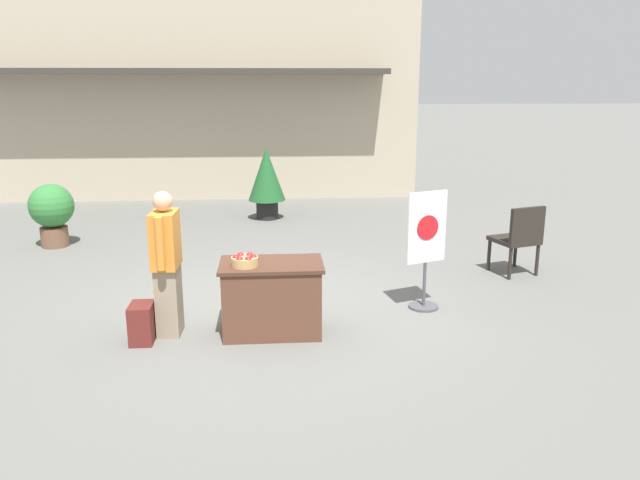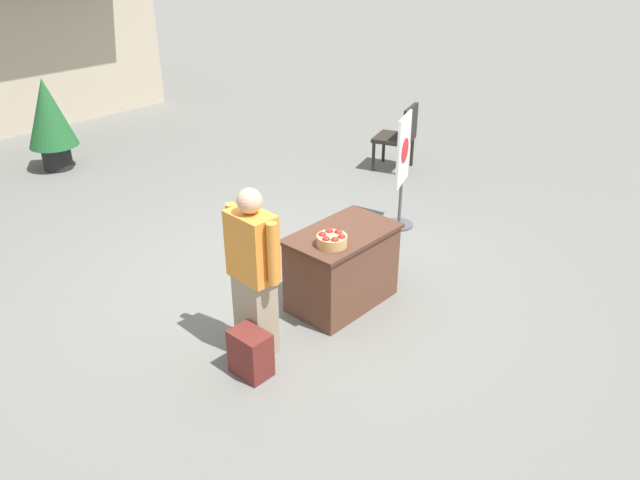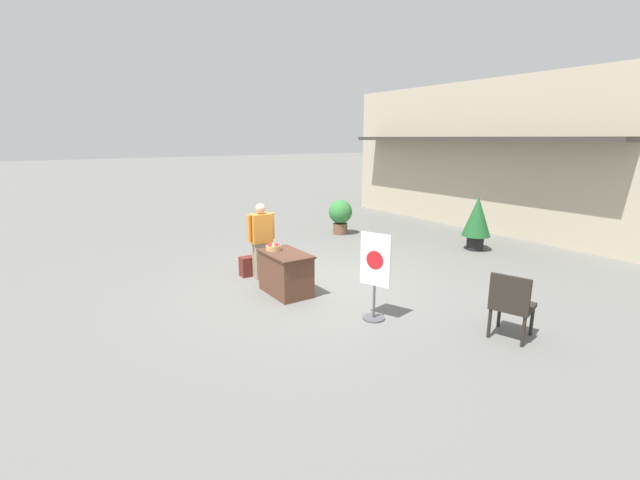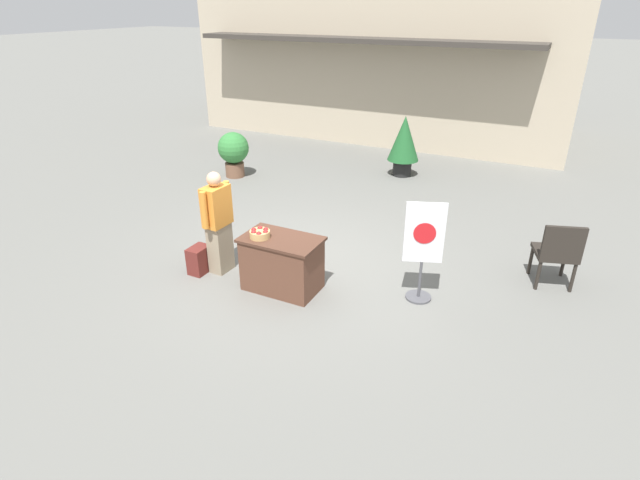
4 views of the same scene
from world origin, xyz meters
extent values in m
plane|color=slate|center=(0.00, 0.00, 0.00)|extent=(120.00, 120.00, 0.00)
cube|color=brown|center=(0.14, -0.71, 0.38)|extent=(1.05, 0.63, 0.76)
cube|color=#492C20|center=(0.14, -0.71, 0.78)|extent=(1.11, 0.67, 0.04)
cylinder|color=tan|center=(-0.14, -0.81, 0.85)|extent=(0.28, 0.28, 0.10)
sphere|color=red|center=(-0.05, -0.81, 0.89)|extent=(0.08, 0.08, 0.08)
sphere|color=red|center=(-0.09, -0.73, 0.89)|extent=(0.08, 0.08, 0.08)
sphere|color=red|center=(-0.18, -0.73, 0.89)|extent=(0.08, 0.08, 0.08)
sphere|color=red|center=(-0.23, -0.82, 0.89)|extent=(0.08, 0.08, 0.08)
sphere|color=red|center=(-0.19, -0.89, 0.89)|extent=(0.08, 0.08, 0.08)
sphere|color=red|center=(-0.10, -0.89, 0.89)|extent=(0.08, 0.08, 0.08)
cube|color=gray|center=(-0.98, -0.66, 0.38)|extent=(0.25, 0.35, 0.76)
cube|color=orange|center=(-0.98, -0.66, 1.06)|extent=(0.28, 0.43, 0.60)
sphere|color=tan|center=(-0.98, -0.66, 1.48)|extent=(0.21, 0.21, 0.21)
cylinder|color=orange|center=(-0.97, -0.40, 1.09)|extent=(0.09, 0.09, 0.55)
cylinder|color=orange|center=(-0.99, -0.92, 1.09)|extent=(0.09, 0.09, 0.55)
cube|color=maroon|center=(-1.24, -0.86, 0.21)|extent=(0.24, 0.34, 0.42)
cylinder|color=#4C4C51|center=(1.98, -0.09, 0.01)|extent=(0.36, 0.36, 0.03)
cylinder|color=#4C4C51|center=(1.98, -0.09, 0.31)|extent=(0.04, 0.04, 0.55)
cube|color=silver|center=(1.98, -0.09, 1.01)|extent=(0.51, 0.22, 0.86)
cylinder|color=red|center=(1.98, -0.11, 1.01)|extent=(0.28, 0.11, 0.30)
cylinder|color=#28231E|center=(3.28, 1.35, 0.23)|extent=(0.05, 0.05, 0.46)
cylinder|color=#28231E|center=(3.73, 1.50, 0.23)|extent=(0.05, 0.05, 0.46)
cylinder|color=#28231E|center=(3.43, 0.90, 0.23)|extent=(0.05, 0.05, 0.46)
cylinder|color=#28231E|center=(3.87, 1.05, 0.23)|extent=(0.05, 0.05, 0.46)
cube|color=#28231E|center=(3.58, 1.20, 0.49)|extent=(0.69, 0.69, 0.06)
cube|color=#28231E|center=(3.65, 0.97, 0.76)|extent=(0.54, 0.23, 0.49)
cylinder|color=black|center=(0.05, 5.04, 0.19)|extent=(0.43, 0.43, 0.38)
cone|color=#1E5628|center=(0.05, 5.04, 0.89)|extent=(0.73, 0.73, 1.03)
camera|label=1|loc=(0.18, -7.13, 2.72)|focal=35.00mm
camera|label=2|loc=(-3.97, -4.17, 3.50)|focal=35.00mm
camera|label=3|loc=(6.93, -4.41, 2.90)|focal=24.00mm
camera|label=4|loc=(3.41, -6.04, 3.78)|focal=28.00mm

